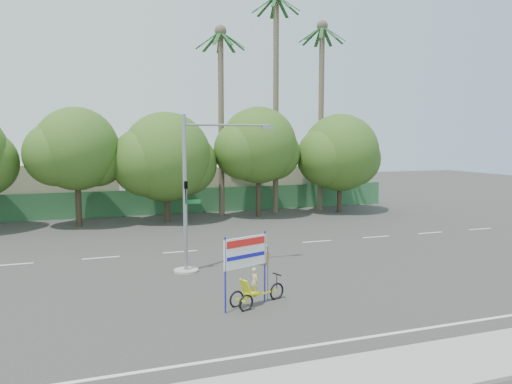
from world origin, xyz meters
name	(u,v)px	position (x,y,z in m)	size (l,w,h in m)	color
ground	(270,292)	(0.00, 0.00, 0.00)	(120.00, 120.00, 0.00)	#33302D
sidewalk_near	(379,376)	(0.00, -7.50, 0.06)	(50.00, 2.40, 0.12)	gray
fence	(172,201)	(0.00, 21.50, 1.00)	(38.00, 0.08, 2.00)	#336B3D
building_left	(39,188)	(-10.00, 26.00, 2.00)	(12.00, 8.00, 4.00)	beige
building_right	(250,184)	(8.00, 26.00, 1.80)	(14.00, 8.00, 3.60)	beige
tree_left	(76,152)	(-7.05, 18.00, 5.06)	(6.66, 5.60, 8.07)	#473828
tree_center	(165,160)	(-1.05, 18.00, 4.47)	(7.62, 6.40, 7.85)	#473828
tree_right	(258,148)	(5.95, 18.00, 5.24)	(6.90, 5.80, 8.36)	#473828
tree_far_right	(340,155)	(12.95, 18.00, 4.64)	(7.38, 6.20, 7.94)	#473828
palm_tall	(276,81)	(8.00, 19.50, 10.46)	(3.73, 3.79, 17.45)	#70604C
palm_mid	(321,96)	(12.00, 19.50, 9.40)	(3.73, 3.79, 15.45)	#70604C
palm_short	(221,100)	(3.50, 19.50, 8.86)	(3.73, 3.79, 14.45)	#70604C
traffic_signal	(192,207)	(-2.20, 3.98, 2.92)	(4.72, 1.10, 7.00)	gray
trike_billboard	(251,277)	(-1.24, -1.36, 1.08)	(2.59, 1.17, 2.68)	black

